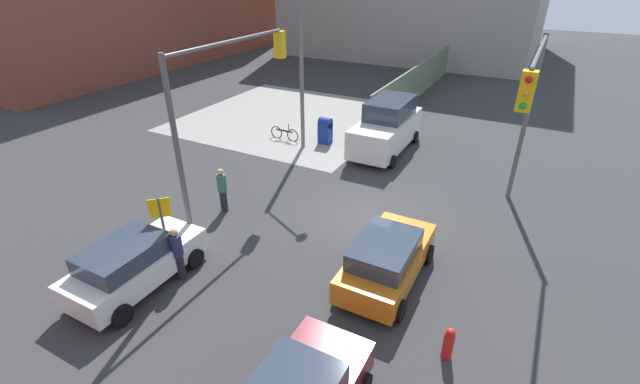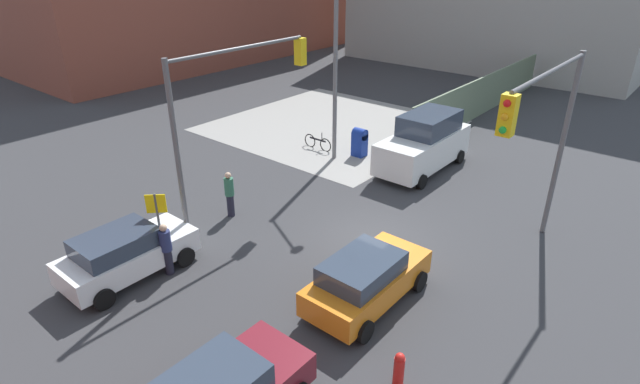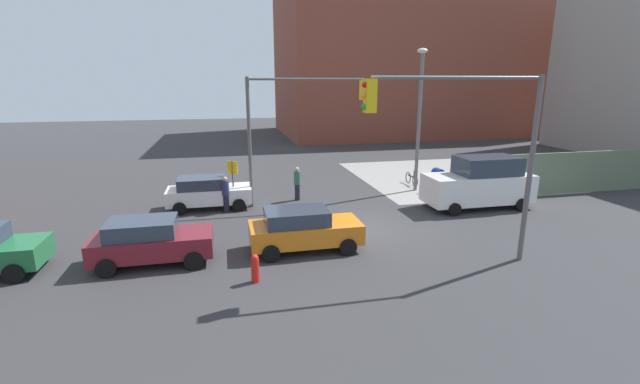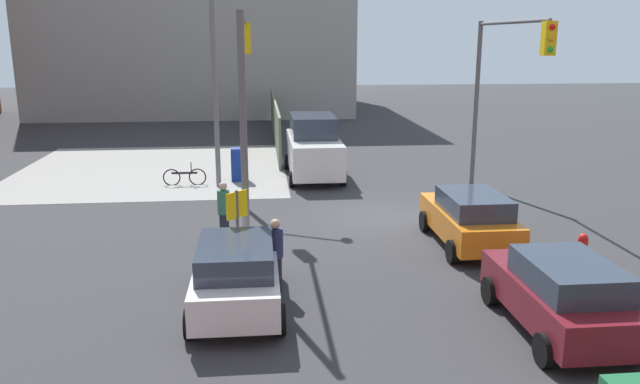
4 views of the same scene
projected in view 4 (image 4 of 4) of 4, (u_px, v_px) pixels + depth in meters
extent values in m
plane|color=#333335|center=(385.00, 219.00, 20.80)|extent=(120.00, 120.00, 0.00)
cube|color=gray|center=(154.00, 169.00, 28.64)|extent=(12.00, 12.00, 0.01)
cube|color=#607056|center=(275.00, 120.00, 36.37)|extent=(17.47, 0.12, 2.40)
cube|color=#9E9B93|center=(200.00, 21.00, 52.99)|extent=(20.00, 24.00, 14.45)
cylinder|color=#59595B|center=(244.00, 148.00, 15.24)|extent=(0.18, 0.18, 6.50)
cylinder|color=#59595B|center=(243.00, 19.00, 17.33)|extent=(5.88, 0.12, 0.12)
cube|color=yellow|center=(245.00, 38.00, 20.30)|extent=(0.32, 0.36, 1.00)
sphere|color=red|center=(245.00, 28.00, 20.40)|extent=(0.18, 0.18, 0.18)
sphere|color=orange|center=(245.00, 38.00, 20.48)|extent=(0.18, 0.18, 0.18)
sphere|color=green|center=(246.00, 48.00, 20.55)|extent=(0.18, 0.18, 0.18)
cylinder|color=#59595B|center=(476.00, 105.00, 24.79)|extent=(0.18, 0.18, 6.50)
cylinder|color=#59595B|center=(511.00, 22.00, 21.19)|extent=(5.89, 0.12, 0.12)
cube|color=yellow|center=(549.00, 38.00, 18.47)|extent=(0.32, 0.36, 1.00)
sphere|color=red|center=(552.00, 27.00, 18.22)|extent=(0.18, 0.18, 0.18)
sphere|color=orange|center=(552.00, 38.00, 18.30)|extent=(0.18, 0.18, 0.18)
sphere|color=green|center=(551.00, 50.00, 18.38)|extent=(0.18, 0.18, 0.18)
cylinder|color=slate|center=(215.00, 87.00, 24.31)|extent=(0.20, 0.20, 8.00)
cylinder|color=#4C4C4C|center=(238.00, 239.00, 14.85)|extent=(0.08, 0.08, 2.40)
cube|color=yellow|center=(237.00, 205.00, 14.65)|extent=(0.48, 0.48, 0.64)
cube|color=navy|center=(239.00, 167.00, 26.18)|extent=(0.56, 0.64, 1.15)
cylinder|color=navy|center=(239.00, 154.00, 26.04)|extent=(0.56, 0.64, 0.56)
cylinder|color=red|center=(582.00, 253.00, 16.27)|extent=(0.26, 0.26, 0.80)
sphere|color=red|center=(583.00, 238.00, 16.17)|extent=(0.24, 0.24, 0.24)
cube|color=orange|center=(469.00, 222.00, 18.00)|extent=(4.21, 1.80, 0.75)
cube|color=#2D3847|center=(474.00, 203.00, 17.52)|extent=(2.36, 1.58, 0.55)
cylinder|color=black|center=(425.00, 221.00, 19.39)|extent=(0.64, 0.22, 0.64)
cylinder|color=black|center=(481.00, 220.00, 19.56)|extent=(0.64, 0.22, 0.64)
cylinder|color=black|center=(453.00, 252.00, 16.62)|extent=(0.64, 0.22, 0.64)
cylinder|color=black|center=(518.00, 250.00, 16.80)|extent=(0.64, 0.22, 0.64)
cube|color=maroon|center=(559.00, 298.00, 12.72)|extent=(4.07, 1.80, 0.75)
cube|color=#2D3847|center=(569.00, 274.00, 12.25)|extent=(2.28, 1.58, 0.55)
cylinder|color=black|center=(490.00, 291.00, 14.06)|extent=(0.64, 0.22, 0.64)
cylinder|color=black|center=(566.00, 288.00, 14.23)|extent=(0.64, 0.22, 0.64)
cylinder|color=black|center=(545.00, 350.00, 11.39)|extent=(0.64, 0.22, 0.64)
cylinder|color=black|center=(638.00, 345.00, 11.56)|extent=(0.64, 0.22, 0.64)
cube|color=white|center=(237.00, 278.00, 13.81)|extent=(4.15, 1.80, 0.75)
cube|color=#2D3847|center=(236.00, 255.00, 13.33)|extent=(2.32, 1.58, 0.55)
cylinder|color=black|center=(202.00, 272.00, 15.18)|extent=(0.64, 0.22, 0.64)
cylinder|color=black|center=(276.00, 269.00, 15.35)|extent=(0.64, 0.22, 0.64)
cylinder|color=black|center=(190.00, 323.00, 12.45)|extent=(0.64, 0.22, 0.64)
cylinder|color=black|center=(280.00, 320.00, 12.62)|extent=(0.64, 0.22, 0.64)
cube|color=white|center=(314.00, 153.00, 26.87)|extent=(5.40, 2.10, 1.40)
cube|color=#2D3847|center=(313.00, 126.00, 27.01)|extent=(3.02, 1.85, 0.90)
cylinder|color=black|center=(343.00, 178.00, 25.36)|extent=(0.64, 0.22, 0.64)
cylinder|color=black|center=(292.00, 179.00, 25.16)|extent=(0.64, 0.22, 0.64)
cylinder|color=black|center=(333.00, 161.00, 28.91)|extent=(0.64, 0.22, 0.64)
cylinder|color=black|center=(288.00, 162.00, 28.71)|extent=(0.64, 0.22, 0.64)
cylinder|color=#2D664C|center=(224.00, 202.00, 18.08)|extent=(0.36, 0.36, 0.70)
sphere|color=tan|center=(223.00, 186.00, 17.96)|extent=(0.24, 0.24, 0.24)
cylinder|color=#1E1E2D|center=(225.00, 228.00, 18.27)|extent=(0.28, 0.28, 0.89)
cylinder|color=navy|center=(276.00, 243.00, 14.54)|extent=(0.36, 0.36, 0.69)
sphere|color=tan|center=(275.00, 224.00, 14.43)|extent=(0.24, 0.24, 0.24)
cylinder|color=#1E1E2D|center=(276.00, 274.00, 14.73)|extent=(0.28, 0.28, 0.87)
torus|color=black|center=(172.00, 178.00, 25.40)|extent=(0.05, 0.71, 0.71)
torus|color=black|center=(198.00, 177.00, 25.50)|extent=(0.05, 0.71, 0.71)
cube|color=black|center=(184.00, 173.00, 25.40)|extent=(0.04, 1.04, 0.08)
cylinder|color=black|center=(191.00, 167.00, 25.37)|extent=(0.04, 0.04, 0.40)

